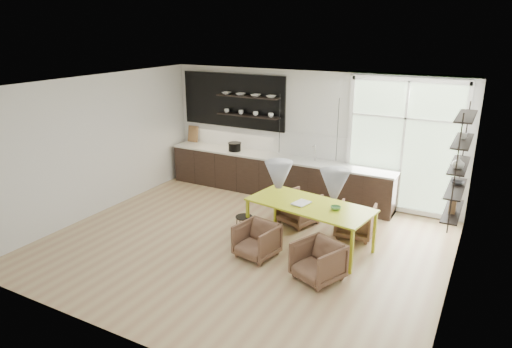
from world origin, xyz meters
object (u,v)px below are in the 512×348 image
object	(u,v)px
armchair_back_right	(356,221)
armchair_front_right	(318,261)
wire_stool	(244,224)
dining_table	(310,207)
armchair_front_left	(257,240)
armchair_back_left	(299,208)

from	to	relation	value
armchair_back_right	armchair_front_right	size ratio (longest dim) A/B	1.00
armchair_front_right	armchair_back_right	bearing A→B (deg)	111.72
armchair_front_right	wire_stool	bearing A→B (deg)	-179.19
armchair_front_right	wire_stool	xyz separation A→B (m)	(-1.77, 0.75, -0.04)
armchair_back_right	armchair_front_right	distance (m)	1.82
dining_table	armchair_front_right	xyz separation A→B (m)	(0.57, -1.03, -0.44)
wire_stool	dining_table	bearing A→B (deg)	13.14
armchair_front_left	wire_stool	world-z (taller)	armchair_front_left
armchair_back_left	armchair_back_right	distance (m)	1.18
armchair_back_left	wire_stool	size ratio (longest dim) A/B	1.65
armchair_front_right	armchair_front_left	bearing A→B (deg)	-166.12
dining_table	armchair_back_right	bearing A→B (deg)	60.40
armchair_back_left	wire_stool	world-z (taller)	armchair_back_left
dining_table	wire_stool	distance (m)	1.32
armchair_front_left	armchair_front_right	bearing A→B (deg)	0.70
armchair_back_left	armchair_front_left	size ratio (longest dim) A/B	1.08
dining_table	armchair_back_right	world-z (taller)	dining_table
armchair_back_left	wire_stool	bearing A→B (deg)	79.93
armchair_back_right	wire_stool	world-z (taller)	armchair_back_right
armchair_front_left	armchair_back_left	bearing A→B (deg)	97.45
armchair_front_right	wire_stool	size ratio (longest dim) A/B	1.59
armchair_front_left	wire_stool	distance (m)	0.77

